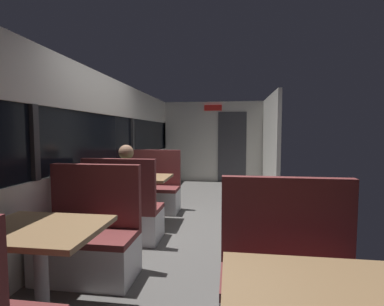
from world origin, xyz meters
name	(u,v)px	position (x,y,z in m)	size (l,w,h in m)	color
ground_plane	(196,232)	(0.00, 0.00, -0.01)	(3.30, 9.20, 0.02)	#514F4C
carriage_window_panel_left	(99,154)	(-1.45, 0.00, 1.11)	(0.09, 8.48, 2.30)	beige
carriage_end_bulkhead	(215,142)	(0.06, 4.19, 1.14)	(2.90, 0.11, 2.30)	beige
carriage_aisle_panel_right	(270,144)	(1.45, 3.00, 1.15)	(0.08, 2.40, 2.30)	beige
dining_table_near_window	(40,240)	(-0.89, -2.09, 0.64)	(0.90, 0.70, 0.74)	#9E9EA3
bench_near_window_facing_entry	(89,244)	(-0.89, -1.39, 0.33)	(0.95, 0.50, 1.10)	silver
dining_table_mid_window	(141,183)	(-0.89, 0.25, 0.64)	(0.90, 0.70, 0.74)	#9E9EA3
bench_mid_window_facing_end	(124,216)	(-0.89, -0.45, 0.33)	(0.95, 0.50, 1.10)	silver
bench_mid_window_facing_entry	(153,193)	(-0.89, 0.95, 0.33)	(0.95, 0.50, 1.10)	silver
bench_front_aisle_facing_entry	(289,292)	(0.89, -1.99, 0.33)	(0.95, 0.50, 1.10)	silver
seated_passenger	(126,199)	(-0.89, -0.38, 0.54)	(0.47, 0.55, 1.26)	#26262D
coffee_cup_primary	(143,175)	(-0.82, 0.14, 0.79)	(0.07, 0.07, 0.09)	#26598C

